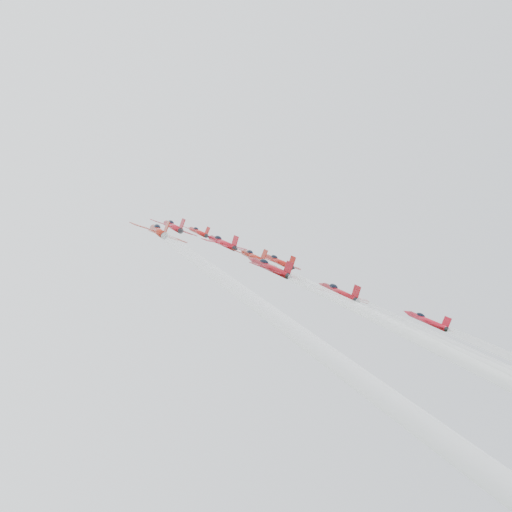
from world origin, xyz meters
TOP-DOWN VIEW (x-y plane):
  - jet_lead at (-2.82, 21.17)m, footprint 8.37×10.10m
  - jet_row2_left at (-14.34, 9.76)m, footprint 10.01×12.07m
  - jet_row2_center at (-1.67, 12.39)m, footprint 10.58×12.76m
  - jet_row2_right at (13.59, 13.95)m, footprint 10.04×12.11m
  - jet_center at (-1.18, -35.04)m, footprint 9.69×82.59m
  - jet_rear_farleft at (-27.46, -48.02)m, footprint 9.13×77.89m
  - jet_rear_left at (-5.88, -47.70)m, footprint 9.65×82.32m

SIDE VIEW (x-z plane):
  - jet_rear_farleft at x=-27.46m, z-range 94.69..158.65m
  - jet_rear_left at x=-5.88m, z-range 93.13..160.73m
  - jet_center at x=-1.18m, z-range 103.37..171.19m
  - jet_row2_left at x=-14.34m, z-range 169.05..178.91m
  - jet_row2_center at x=-1.67m, z-range 170.92..181.35m
  - jet_row2_right at x=13.59m, z-range 172.46..182.35m
  - jet_lead at x=-2.82m, z-range 179.16..187.42m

